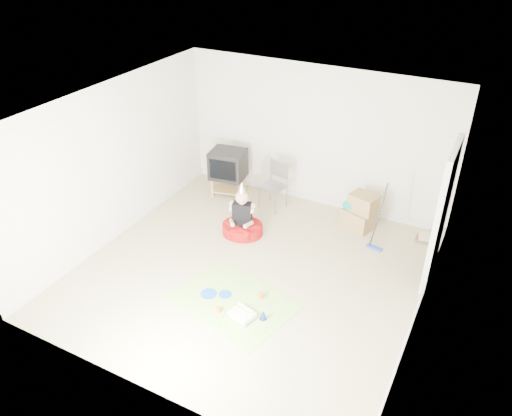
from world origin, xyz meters
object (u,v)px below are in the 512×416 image
at_px(birthday_cake, 242,315).
at_px(folding_chair, 273,186).
at_px(crt_tv, 228,164).
at_px(cardboard_boxes, 360,212).
at_px(seated_woman, 242,223).
at_px(tv_stand, 229,184).

bearing_deg(birthday_cake, folding_chair, 107.99).
distance_m(crt_tv, birthday_cake, 3.51).
height_order(cardboard_boxes, seated_woman, seated_woman).
bearing_deg(seated_woman, tv_stand, 129.82).
relative_size(folding_chair, cardboard_boxes, 1.40).
xyz_separation_m(tv_stand, folding_chair, (0.97, -0.03, 0.21)).
bearing_deg(cardboard_boxes, birthday_cake, -103.53).
bearing_deg(cardboard_boxes, tv_stand, -178.91).
bearing_deg(folding_chair, tv_stand, 178.19).
xyz_separation_m(cardboard_boxes, seated_woman, (-1.70, -1.13, -0.09)).
height_order(seated_woman, birthday_cake, seated_woman).
distance_m(tv_stand, seated_woman, 1.41).
relative_size(cardboard_boxes, birthday_cake, 1.78).
bearing_deg(tv_stand, crt_tv, -116.57).
bearing_deg(seated_woman, birthday_cake, -61.15).
distance_m(folding_chair, seated_woman, 1.08).
bearing_deg(folding_chair, cardboard_boxes, 2.81).
distance_m(crt_tv, seated_woman, 1.47).
distance_m(seated_woman, birthday_cake, 2.07).
height_order(tv_stand, seated_woman, seated_woman).
xyz_separation_m(crt_tv, folding_chair, (0.97, -0.03, -0.21)).
xyz_separation_m(seated_woman, birthday_cake, (0.99, -1.81, -0.17)).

